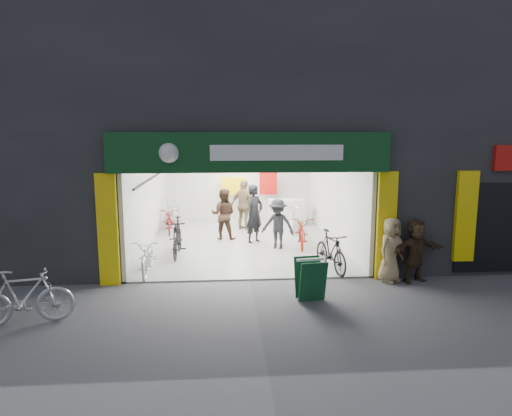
{
  "coord_description": "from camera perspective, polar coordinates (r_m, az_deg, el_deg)",
  "views": [
    {
      "loc": [
        -0.64,
        -10.44,
        3.48
      ],
      "look_at": [
        0.26,
        1.5,
        1.51
      ],
      "focal_mm": 32.0,
      "sensor_mm": 36.0,
      "label": 1
    }
  ],
  "objects": [
    {
      "name": "customer_a",
      "position": [
        14.46,
        -0.19,
        -0.77
      ],
      "size": [
        0.81,
        0.81,
        1.89
      ],
      "primitive_type": "imported",
      "rotation": [
        0.0,
        0.0,
        0.78
      ],
      "color": "black",
      "rests_on": "ground"
    },
    {
      "name": "pedestrian_far",
      "position": [
        11.39,
        19.3,
        -5.04
      ],
      "size": [
        1.47,
        0.85,
        1.51
      ],
      "primitive_type": "imported",
      "rotation": [
        0.0,
        0.0,
        0.31
      ],
      "color": "#3D2D1B",
      "rests_on": "ground"
    },
    {
      "name": "pedestrian_near",
      "position": [
        11.21,
        16.49,
        -5.05
      ],
      "size": [
        0.9,
        0.84,
        1.54
      ],
      "primitive_type": "imported",
      "rotation": [
        0.0,
        0.0,
        0.63
      ],
      "color": "#998159",
      "rests_on": "ground"
    },
    {
      "name": "customer_b",
      "position": [
        14.96,
        -4.1,
        -0.82
      ],
      "size": [
        0.93,
        0.78,
        1.7
      ],
      "primitive_type": "imported",
      "rotation": [
        0.0,
        0.0,
        2.96
      ],
      "color": "#352218",
      "rests_on": "ground"
    },
    {
      "name": "parked_bike",
      "position": [
        9.48,
        -27.07,
        -9.89
      ],
      "size": [
        1.81,
        0.86,
        1.05
      ],
      "primitive_type": "imported",
      "rotation": [
        0.0,
        0.0,
        1.79
      ],
      "color": "silver",
      "rests_on": "ground"
    },
    {
      "name": "bike_right_mid",
      "position": [
        14.16,
        5.75,
        -2.91
      ],
      "size": [
        0.88,
        1.93,
        0.98
      ],
      "primitive_type": "imported",
      "rotation": [
        0.0,
        0.0,
        -0.13
      ],
      "color": "maroon",
      "rests_on": "ground"
    },
    {
      "name": "bike_left_back",
      "position": [
        17.4,
        -10.36,
        -0.42
      ],
      "size": [
        0.92,
        1.99,
        1.16
      ],
      "primitive_type": "imported",
      "rotation": [
        0.0,
        0.0,
        -0.21
      ],
      "color": "silver",
      "rests_on": "ground"
    },
    {
      "name": "customer_c",
      "position": [
        13.67,
        2.74,
        -2.1
      ],
      "size": [
        1.15,
        0.94,
        1.55
      ],
      "primitive_type": "imported",
      "rotation": [
        0.0,
        0.0,
        -0.43
      ],
      "color": "black",
      "rests_on": "ground"
    },
    {
      "name": "bike_left_midfront",
      "position": [
        13.11,
        -9.82,
        -3.67
      ],
      "size": [
        0.55,
        1.87,
        1.12
      ],
      "primitive_type": "imported",
      "rotation": [
        0.0,
        0.0,
        -0.01
      ],
      "color": "black",
      "rests_on": "ground"
    },
    {
      "name": "bike_right_back",
      "position": [
        16.04,
        4.54,
        -1.31
      ],
      "size": [
        0.66,
        1.79,
        1.05
      ],
      "primitive_type": "imported",
      "rotation": [
        0.0,
        0.0,
        -0.1
      ],
      "color": "silver",
      "rests_on": "ground"
    },
    {
      "name": "bike_right_front",
      "position": [
        11.75,
        9.32,
        -5.37
      ],
      "size": [
        0.83,
        1.8,
        1.04
      ],
      "primitive_type": "imported",
      "rotation": [
        0.0,
        0.0,
        0.2
      ],
      "color": "black",
      "rests_on": "ground"
    },
    {
      "name": "bike_left_front",
      "position": [
        11.72,
        -13.34,
        -5.85
      ],
      "size": [
        0.67,
        1.78,
        0.93
      ],
      "primitive_type": "imported",
      "rotation": [
        0.0,
        0.0,
        0.03
      ],
      "color": "silver",
      "rests_on": "ground"
    },
    {
      "name": "customer_d",
      "position": [
        16.4,
        -1.48,
        0.35
      ],
      "size": [
        1.14,
        1.0,
        1.84
      ],
      "primitive_type": "imported",
      "rotation": [
        0.0,
        0.0,
        2.51
      ],
      "color": "#7C6648",
      "rests_on": "ground"
    },
    {
      "name": "sandwich_board",
      "position": [
        9.7,
        6.81,
        -8.71
      ],
      "size": [
        0.64,
        0.66,
        0.88
      ],
      "rotation": [
        0.0,
        0.0,
        0.14
      ],
      "color": "#104323",
      "rests_on": "ground"
    },
    {
      "name": "bike_left_midback",
      "position": [
        16.33,
        -10.75,
        -1.52
      ],
      "size": [
        0.78,
        1.77,
        0.9
      ],
      "primitive_type": "imported",
      "rotation": [
        0.0,
        0.0,
        0.11
      ],
      "color": "maroon",
      "rests_on": "ground"
    },
    {
      "name": "building",
      "position": [
        15.53,
        1.49,
        12.41
      ],
      "size": [
        17.0,
        10.27,
        8.0
      ],
      "color": "#232326",
      "rests_on": "ground"
    },
    {
      "name": "ground",
      "position": [
        11.03,
        -0.75,
        -9.06
      ],
      "size": [
        60.0,
        60.0,
        0.0
      ],
      "primitive_type": "plane",
      "color": "#56565B",
      "rests_on": "ground"
    }
  ]
}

